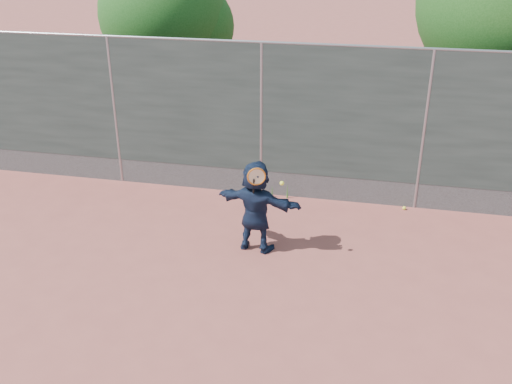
# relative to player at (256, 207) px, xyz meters

# --- Properties ---
(ground) EXTENTS (80.00, 80.00, 0.00)m
(ground) POSITION_rel_player_xyz_m (-0.36, -1.36, -0.78)
(ground) COLOR #9E4C42
(ground) RESTS_ON ground
(player) EXTENTS (1.50, 0.72, 1.55)m
(player) POSITION_rel_player_xyz_m (0.00, 0.00, 0.00)
(player) COLOR #15213A
(player) RESTS_ON ground
(ball_ground) EXTENTS (0.07, 0.07, 0.07)m
(ball_ground) POSITION_rel_player_xyz_m (2.45, 1.99, -0.74)
(ball_ground) COLOR #F6F737
(ball_ground) RESTS_ON ground
(fence) EXTENTS (20.00, 0.06, 3.03)m
(fence) POSITION_rel_player_xyz_m (-0.36, 2.14, 0.81)
(fence) COLOR #38423D
(fence) RESTS_ON ground
(swing_action) EXTENTS (0.58, 0.15, 0.51)m
(swing_action) POSITION_rel_player_xyz_m (0.09, -0.20, 0.59)
(swing_action) COLOR #C05C12
(swing_action) RESTS_ON ground
(tree_left) EXTENTS (3.15, 3.00, 4.53)m
(tree_left) POSITION_rel_player_xyz_m (-3.20, 5.19, 2.16)
(tree_left) COLOR #382314
(tree_left) RESTS_ON ground
(weed_clump) EXTENTS (0.68, 0.07, 0.30)m
(weed_clump) POSITION_rel_player_xyz_m (-0.06, 2.02, -0.64)
(weed_clump) COLOR #387226
(weed_clump) RESTS_ON ground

